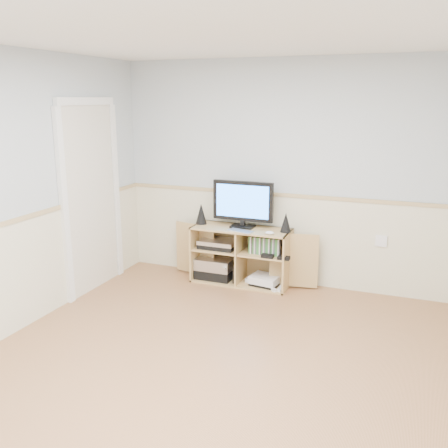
{
  "coord_description": "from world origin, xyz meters",
  "views": [
    {
      "loc": [
        1.31,
        -3.11,
        2.07
      ],
      "look_at": [
        -0.39,
        1.2,
        0.9
      ],
      "focal_mm": 40.0,
      "sensor_mm": 36.0,
      "label": 1
    }
  ],
  "objects": [
    {
      "name": "media_cabinet",
      "position": [
        -0.5,
        2.06,
        0.33
      ],
      "size": [
        1.74,
        0.42,
        0.65
      ],
      "color": "tan",
      "rests_on": "floor"
    },
    {
      "name": "game_consoles",
      "position": [
        -0.21,
        2.0,
        0.07
      ],
      "size": [
        0.46,
        0.3,
        0.11
      ],
      "color": "white",
      "rests_on": "media_cabinet"
    },
    {
      "name": "game_cases",
      "position": [
        -0.2,
        1.99,
        0.48
      ],
      "size": [
        0.36,
        0.13,
        0.19
      ],
      "primitive_type": "cube",
      "color": "#3F8C3F",
      "rests_on": "media_cabinet"
    },
    {
      "name": "wall_outlet",
      "position": [
        1.0,
        2.23,
        0.6
      ],
      "size": [
        0.12,
        0.03,
        0.12
      ],
      "primitive_type": "cube",
      "color": "white",
      "rests_on": "wall_back"
    },
    {
      "name": "mouse",
      "position": [
        -0.13,
        1.87,
        0.67
      ],
      "size": [
        0.11,
        0.08,
        0.04
      ],
      "primitive_type": "ellipsoid",
      "rotation": [
        0.0,
        0.0,
        0.16
      ],
      "color": "white",
      "rests_on": "media_cabinet"
    },
    {
      "name": "room",
      "position": [
        -0.06,
        0.12,
        1.22
      ],
      "size": [
        4.04,
        4.54,
        2.54
      ],
      "color": "#A9724B",
      "rests_on": "ground"
    },
    {
      "name": "av_components",
      "position": [
        -0.8,
        2.01,
        0.22
      ],
      "size": [
        0.51,
        0.31,
        0.47
      ],
      "color": "black",
      "rests_on": "media_cabinet"
    },
    {
      "name": "speaker_right",
      "position": [
        0.01,
        2.03,
        0.76
      ],
      "size": [
        0.12,
        0.12,
        0.22
      ],
      "primitive_type": "cone",
      "color": "black",
      "rests_on": "media_cabinet"
    },
    {
      "name": "monitor",
      "position": [
        -0.5,
        2.06,
        0.94
      ],
      "size": [
        0.7,
        0.18,
        0.53
      ],
      "color": "black",
      "rests_on": "media_cabinet"
    },
    {
      "name": "keyboard",
      "position": [
        -0.46,
        1.87,
        0.66
      ],
      "size": [
        0.31,
        0.18,
        0.01
      ],
      "primitive_type": "cube",
      "rotation": [
        0.0,
        0.0,
        -0.24
      ],
      "color": "silver",
      "rests_on": "media_cabinet"
    },
    {
      "name": "speaker_left",
      "position": [
        -1.0,
        2.03,
        0.77
      ],
      "size": [
        0.13,
        0.13,
        0.24
      ],
      "primitive_type": "cone",
      "color": "black",
      "rests_on": "media_cabinet"
    }
  ]
}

